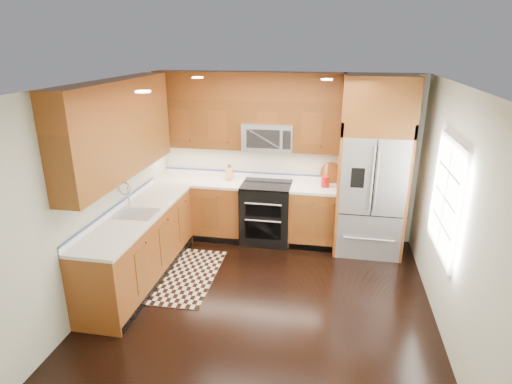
% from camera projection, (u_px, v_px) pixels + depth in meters
% --- Properties ---
extents(ground, '(4.00, 4.00, 0.00)m').
position_uv_depth(ground, '(265.00, 299.00, 5.30)').
color(ground, black).
rests_on(ground, ground).
extents(wall_back, '(4.00, 0.02, 2.60)m').
position_uv_depth(wall_back, '(286.00, 157.00, 6.71)').
color(wall_back, '#AEB5A2').
rests_on(wall_back, ground).
extents(wall_left, '(0.02, 4.00, 2.60)m').
position_uv_depth(wall_left, '(103.00, 191.00, 5.20)').
color(wall_left, '#AEB5A2').
rests_on(wall_left, ground).
extents(wall_right, '(0.02, 4.00, 2.60)m').
position_uv_depth(wall_right, '(452.00, 213.00, 4.52)').
color(wall_right, '#AEB5A2').
rests_on(wall_right, ground).
extents(window, '(0.04, 1.10, 1.30)m').
position_uv_depth(window, '(446.00, 198.00, 4.67)').
color(window, white).
rests_on(window, ground).
extents(base_cabinets, '(2.85, 3.00, 0.90)m').
position_uv_depth(base_cabinets, '(191.00, 229.00, 6.19)').
color(base_cabinets, brown).
rests_on(base_cabinets, ground).
extents(countertop, '(2.86, 3.01, 0.04)m').
position_uv_depth(countertop, '(202.00, 196.00, 6.11)').
color(countertop, beige).
rests_on(countertop, base_cabinets).
extents(upper_cabinets, '(2.85, 3.00, 1.15)m').
position_uv_depth(upper_cabinets, '(195.00, 118.00, 5.82)').
color(upper_cabinets, brown).
rests_on(upper_cabinets, ground).
extents(range, '(0.76, 0.67, 0.95)m').
position_uv_depth(range, '(266.00, 213.00, 6.73)').
color(range, black).
rests_on(range, ground).
extents(microwave, '(0.76, 0.40, 0.42)m').
position_uv_depth(microwave, '(268.00, 136.00, 6.45)').
color(microwave, '#B2B2B7').
rests_on(microwave, ground).
extents(refrigerator, '(0.98, 0.75, 2.60)m').
position_uv_depth(refrigerator, '(373.00, 167.00, 6.15)').
color(refrigerator, '#B2B2B7').
rests_on(refrigerator, ground).
extents(sink_faucet, '(0.54, 0.44, 0.37)m').
position_uv_depth(sink_faucet, '(134.00, 209.00, 5.47)').
color(sink_faucet, '#B2B2B7').
rests_on(sink_faucet, countertop).
extents(rug, '(0.93, 1.51, 0.01)m').
position_uv_depth(rug, '(182.00, 275.00, 5.83)').
color(rug, black).
rests_on(rug, ground).
extents(knife_block, '(0.09, 0.13, 0.24)m').
position_uv_depth(knife_block, '(229.00, 173.00, 6.78)').
color(knife_block, '#AF7D55').
rests_on(knife_block, countertop).
extents(utensil_crock, '(0.16, 0.16, 0.35)m').
position_uv_depth(utensil_crock, '(325.00, 179.00, 6.42)').
color(utensil_crock, maroon).
rests_on(utensil_crock, countertop).
extents(cutting_board, '(0.38, 0.38, 0.02)m').
position_uv_depth(cutting_board, '(330.00, 182.00, 6.65)').
color(cutting_board, brown).
rests_on(cutting_board, countertop).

